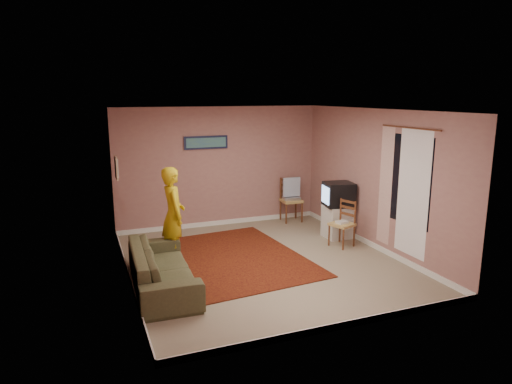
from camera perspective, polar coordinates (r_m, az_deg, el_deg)
name	(u,v)px	position (r m, az deg, el deg)	size (l,w,h in m)	color
ground	(263,262)	(8.00, 0.85, -8.76)	(5.00, 5.00, 0.00)	gray
wall_back	(220,167)	(9.95, -4.58, 3.12)	(4.50, 0.02, 2.60)	#A1746A
wall_front	(343,229)	(5.47, 10.87, -4.57)	(4.50, 0.02, 2.60)	#A1746A
wall_left	(124,200)	(7.11, -16.15, -0.96)	(0.02, 5.00, 2.60)	#A1746A
wall_right	(375,180)	(8.72, 14.70, 1.48)	(0.02, 5.00, 2.60)	#A1746A
ceiling	(263,110)	(7.48, 0.92, 10.20)	(4.50, 5.00, 0.02)	silver
baseboard_back	(221,223)	(10.21, -4.44, -3.83)	(4.50, 0.02, 0.10)	white
baseboard_front	(339,326)	(5.95, 10.32, -16.15)	(4.50, 0.02, 0.10)	white
baseboard_left	(130,278)	(7.49, -15.50, -10.32)	(0.02, 5.00, 0.10)	white
baseboard_right	(371,244)	(9.02, 14.23, -6.35)	(0.02, 5.00, 0.10)	white
window	(408,180)	(8.00, 18.49, 1.40)	(0.01, 1.10, 1.50)	black
curtain_sheer	(413,194)	(7.91, 19.01, -0.22)	(0.01, 0.75, 2.10)	white
curtain_floral	(385,186)	(8.44, 15.88, 0.71)	(0.01, 0.35, 2.10)	#F0E4CC
curtain_rod	(410,128)	(7.86, 18.67, 7.62)	(0.02, 0.02, 1.40)	brown
picture_back	(206,142)	(9.77, -6.27, 6.17)	(0.95, 0.04, 0.28)	#121633
picture_left	(116,168)	(8.64, -17.05, 2.93)	(0.04, 0.38, 0.42)	tan
area_rug	(228,258)	(8.16, -3.48, -8.28)	(2.48, 3.09, 0.02)	black
tv_cabinet	(338,222)	(9.39, 10.17, -3.66)	(0.51, 0.47, 0.65)	silver
crt_tv	(338,194)	(9.26, 10.26, -0.28)	(0.63, 0.58, 0.48)	black
chair_a	(291,195)	(10.38, 4.45, -0.41)	(0.47, 0.45, 0.54)	tan
dvd_player	(291,198)	(10.40, 4.45, -0.77)	(0.38, 0.27, 0.06)	silver
blue_throw	(292,187)	(10.34, 4.47, 0.64)	(0.41, 0.05, 0.43)	#7C9FCB
chair_b	(342,219)	(8.81, 10.72, -3.30)	(0.49, 0.50, 0.48)	tan
game_console	(342,222)	(8.82, 10.70, -3.72)	(0.22, 0.16, 0.04)	silver
sofa	(162,267)	(7.05, -11.66, -9.21)	(2.16, 0.84, 0.63)	#4D4B2F
person	(173,215)	(7.95, -10.29, -2.80)	(0.61, 0.40, 1.66)	gold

